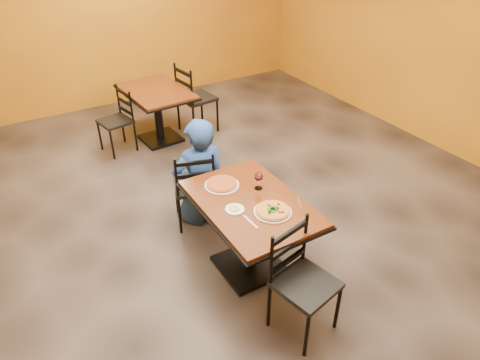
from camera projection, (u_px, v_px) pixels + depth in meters
floor at (224, 237)px, 4.40m from camera, size 7.00×8.00×0.01m
wall_back at (93, 11)px, 6.48m from camera, size 7.00×0.01×3.00m
wall_right at (480, 40)px, 5.09m from camera, size 0.01×8.00×3.00m
table_main at (250, 220)px, 3.74m from camera, size 0.83×1.23×0.75m
table_second at (157, 104)px, 5.90m from camera, size 0.85×1.19×0.75m
chair_main_near at (306, 285)px, 3.23m from camera, size 0.50×0.50×0.92m
chair_main_far at (194, 186)px, 4.40m from camera, size 0.50×0.50×0.88m
chair_second_left at (115, 122)px, 5.71m from camera, size 0.45×0.45×0.85m
chair_second_right at (197, 98)px, 6.19m from camera, size 0.51×0.51×1.01m
diner at (199, 170)px, 4.40m from camera, size 0.61×0.43×1.15m
plate_main at (273, 212)px, 3.50m from camera, size 0.31×0.31×0.01m
pizza_main at (273, 210)px, 3.49m from camera, size 0.28×0.28×0.02m
plate_far at (222, 185)px, 3.83m from camera, size 0.31×0.31×0.01m
pizza_far at (222, 184)px, 3.83m from camera, size 0.28×0.28×0.02m
side_plate at (235, 209)px, 3.53m from camera, size 0.16×0.16×0.01m
dip at (235, 208)px, 3.53m from camera, size 0.09×0.09×0.01m
wine_glass at (259, 180)px, 3.75m from camera, size 0.08×0.08×0.18m
fork at (250, 222)px, 3.40m from camera, size 0.02×0.19×0.00m
knife at (300, 202)px, 3.62m from camera, size 0.10×0.20×0.00m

